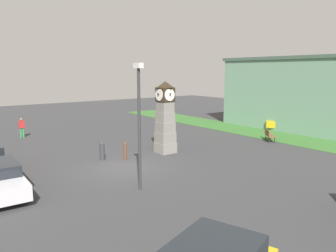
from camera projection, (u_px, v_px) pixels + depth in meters
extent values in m
plane|color=#38383A|center=(124.00, 167.00, 18.97)|extent=(81.97, 81.97, 0.00)
cube|color=gray|center=(165.00, 147.00, 22.38)|extent=(1.16, 1.16, 0.70)
cube|color=gray|center=(165.00, 137.00, 22.26)|extent=(1.10, 1.10, 0.70)
cube|color=slate|center=(165.00, 127.00, 22.14)|extent=(1.03, 1.03, 0.70)
cube|color=gray|center=(165.00, 117.00, 22.03)|extent=(0.96, 0.96, 0.70)
cube|color=slate|center=(165.00, 107.00, 21.91)|extent=(0.89, 0.89, 0.70)
cube|color=#2D2316|center=(165.00, 94.00, 21.78)|extent=(0.97, 0.97, 0.94)
cylinder|color=white|center=(171.00, 94.00, 22.07)|extent=(0.79, 0.04, 0.79)
cube|color=black|center=(171.00, 94.00, 22.09)|extent=(0.06, 0.18, 0.06)
cube|color=black|center=(171.00, 94.00, 22.09)|extent=(0.04, 0.14, 0.29)
cylinder|color=white|center=(159.00, 95.00, 21.48)|extent=(0.79, 0.04, 0.79)
cube|color=black|center=(159.00, 95.00, 21.46)|extent=(0.06, 0.18, 0.05)
cube|color=black|center=(159.00, 95.00, 21.46)|extent=(0.04, 0.21, 0.26)
cylinder|color=white|center=(170.00, 95.00, 21.38)|extent=(0.04, 0.79, 0.79)
cube|color=black|center=(170.00, 95.00, 21.36)|extent=(0.18, 0.06, 0.08)
cube|color=black|center=(170.00, 95.00, 21.36)|extent=(0.16, 0.04, 0.29)
cylinder|color=white|center=(161.00, 94.00, 22.17)|extent=(0.04, 0.79, 0.79)
cube|color=black|center=(161.00, 94.00, 22.19)|extent=(0.17, 0.06, 0.12)
cube|color=black|center=(161.00, 94.00, 22.19)|extent=(0.25, 0.04, 0.22)
pyramid|color=#2D2316|center=(165.00, 84.00, 21.66)|extent=(1.01, 1.01, 0.40)
cylinder|color=#333338|center=(102.00, 152.00, 20.49)|extent=(0.32, 0.32, 0.95)
sphere|color=#333338|center=(102.00, 144.00, 20.40)|extent=(0.29, 0.29, 0.29)
cylinder|color=brown|center=(125.00, 152.00, 20.58)|extent=(0.20, 0.20, 0.98)
sphere|color=brown|center=(125.00, 144.00, 20.50)|extent=(0.18, 0.18, 0.18)
cylinder|color=black|center=(9.00, 175.00, 16.53)|extent=(0.65, 0.24, 0.64)
cylinder|color=black|center=(27.00, 194.00, 14.03)|extent=(0.65, 0.24, 0.64)
cylinder|color=black|center=(14.00, 176.00, 16.31)|extent=(0.65, 0.24, 0.64)
cube|color=gold|center=(281.00, 122.00, 31.90)|extent=(3.32, 4.62, 0.68)
cube|color=#1E2328|center=(281.00, 116.00, 31.53)|extent=(2.46, 2.80, 0.51)
cylinder|color=black|center=(275.00, 122.00, 33.50)|extent=(0.45, 0.68, 0.64)
cylinder|color=black|center=(293.00, 124.00, 32.61)|extent=(0.45, 0.68, 0.64)
cylinder|color=black|center=(269.00, 126.00, 31.28)|extent=(0.45, 0.68, 0.64)
cylinder|color=black|center=(288.00, 128.00, 30.39)|extent=(0.45, 0.68, 0.64)
cube|color=brown|center=(270.00, 135.00, 26.03)|extent=(1.52, 1.44, 0.08)
cube|color=brown|center=(267.00, 132.00, 26.01)|extent=(1.23, 1.12, 0.40)
cylinder|color=#262628|center=(275.00, 140.00, 25.42)|extent=(0.06, 0.06, 0.45)
cylinder|color=#262628|center=(271.00, 137.00, 26.68)|extent=(0.06, 0.06, 0.45)
cylinder|color=#262628|center=(269.00, 140.00, 25.45)|extent=(0.06, 0.06, 0.45)
cylinder|color=#262628|center=(266.00, 137.00, 26.71)|extent=(0.06, 0.06, 0.45)
cylinder|color=#338C4C|center=(23.00, 133.00, 27.41)|extent=(0.14, 0.14, 0.82)
cylinder|color=#338C4C|center=(21.00, 133.00, 27.29)|extent=(0.14, 0.14, 0.82)
cube|color=red|center=(22.00, 124.00, 27.23)|extent=(0.25, 0.41, 0.61)
sphere|color=#8C664C|center=(21.00, 119.00, 27.16)|extent=(0.22, 0.22, 0.22)
cylinder|color=#333338|center=(139.00, 131.00, 14.99)|extent=(0.14, 0.14, 5.63)
cube|color=silver|center=(138.00, 65.00, 14.50)|extent=(0.50, 0.24, 0.24)
cube|color=gray|center=(317.00, 95.00, 31.28)|extent=(15.83, 9.13, 6.53)
cube|color=#405849|center=(319.00, 58.00, 30.71)|extent=(16.30, 9.40, 0.30)
cube|color=#386B2D|center=(305.00, 141.00, 25.96)|extent=(49.18, 4.31, 0.04)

